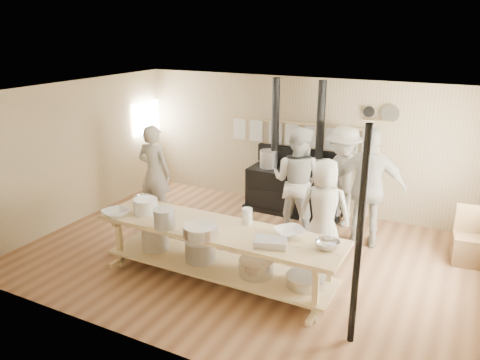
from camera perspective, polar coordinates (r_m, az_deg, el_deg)
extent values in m
plane|color=brown|center=(7.65, 0.75, -9.16)|extent=(7.00, 7.00, 0.00)
plane|color=tan|center=(9.36, 7.66, 4.40)|extent=(7.00, 0.00, 7.00)
plane|color=tan|center=(5.19, -11.73, -7.63)|extent=(7.00, 0.00, 7.00)
plane|color=tan|center=(9.18, -19.18, 3.26)|extent=(0.00, 5.00, 5.00)
plane|color=tan|center=(6.84, 0.85, 10.51)|extent=(7.00, 7.00, 0.00)
plane|color=white|center=(10.52, -11.34, 7.44)|extent=(0.00, 0.90, 0.90)
cube|color=black|center=(9.25, 6.58, -1.39)|extent=(1.80, 0.70, 0.85)
cube|color=black|center=(9.39, 6.50, -3.54)|extent=(1.90, 0.75, 0.10)
cube|color=black|center=(9.33, 7.38, 2.79)|extent=(1.80, 0.12, 0.35)
cylinder|color=black|center=(9.11, 4.34, 6.87)|extent=(0.15, 0.15, 1.75)
cylinder|color=black|center=(8.80, 9.76, 6.25)|extent=(0.15, 0.15, 1.75)
cylinder|color=#B2B2B7|center=(9.27, 3.54, 2.60)|extent=(0.36, 0.36, 0.34)
cylinder|color=gray|center=(8.86, 9.92, 1.47)|extent=(0.30, 0.30, 0.30)
cylinder|color=tan|center=(9.18, 7.56, 6.82)|extent=(3.00, 0.04, 0.04)
cube|color=beige|center=(9.75, -0.01, 6.34)|extent=(0.28, 0.01, 0.46)
cube|color=beige|center=(9.58, 2.05, 6.11)|extent=(0.28, 0.01, 0.46)
cube|color=beige|center=(9.43, 4.18, 5.87)|extent=(0.28, 0.01, 0.46)
cube|color=beige|center=(9.29, 6.38, 5.61)|extent=(0.28, 0.01, 0.46)
cube|color=beige|center=(9.16, 8.63, 5.34)|extent=(0.28, 0.01, 0.46)
cube|color=beige|center=(9.05, 10.95, 5.05)|extent=(0.28, 0.01, 0.46)
cube|color=beige|center=(8.95, 13.32, 4.75)|extent=(0.28, 0.01, 0.46)
cube|color=beige|center=(8.87, 15.73, 4.43)|extent=(0.28, 0.01, 0.46)
cube|color=tan|center=(8.80, 16.30, 6.94)|extent=(0.50, 0.14, 0.03)
cylinder|color=black|center=(8.82, 15.46, 8.03)|extent=(0.20, 0.04, 0.20)
cylinder|color=silver|center=(8.75, 17.83, 7.74)|extent=(0.32, 0.03, 0.32)
cube|color=tan|center=(6.58, -2.74, -6.05)|extent=(3.60, 0.90, 0.06)
cube|color=tan|center=(6.83, -2.67, -10.40)|extent=(3.40, 0.80, 0.04)
cube|color=tan|center=(6.86, -2.66, -10.77)|extent=(3.30, 0.06, 0.06)
cube|color=tan|center=(7.37, -14.48, -7.23)|extent=(0.07, 0.07, 0.85)
cube|color=tan|center=(7.78, -11.57, -5.60)|extent=(0.07, 0.07, 0.85)
cube|color=tan|center=(5.97, 9.20, -13.34)|extent=(0.07, 0.07, 0.85)
cube|color=tan|center=(6.47, 10.91, -10.77)|extent=(0.07, 0.07, 0.85)
cylinder|color=#B2B2B7|center=(7.29, -10.27, -6.89)|extent=(0.40, 0.40, 0.38)
cylinder|color=gray|center=(6.89, -4.88, -8.59)|extent=(0.44, 0.44, 0.30)
cylinder|color=silver|center=(6.53, 1.97, -10.57)|extent=(0.48, 0.48, 0.22)
cylinder|color=silver|center=(6.32, 7.84, -12.21)|extent=(0.52, 0.52, 0.14)
cylinder|color=black|center=(5.32, 14.31, -7.15)|extent=(0.08, 0.08, 2.60)
imported|color=#AAA596|center=(8.88, -10.38, 0.87)|extent=(0.68, 0.46, 1.82)
imported|color=#AAA596|center=(8.15, 7.00, -0.15)|extent=(0.99, 0.80, 1.93)
imported|color=#AAA596|center=(7.38, 10.21, -3.61)|extent=(0.87, 0.65, 1.62)
imported|color=#AAA596|center=(7.90, 15.45, -0.98)|extent=(1.24, 0.64, 2.02)
imported|color=#AAA596|center=(8.68, 12.37, 0.45)|extent=(1.36, 1.05, 1.85)
cube|color=#4F3A1F|center=(8.13, 25.88, -7.64)|extent=(0.47, 0.47, 0.45)
cube|color=#4F3A1F|center=(8.14, 26.19, -4.37)|extent=(0.42, 0.09, 0.50)
imported|color=white|center=(7.16, -14.94, -3.92)|extent=(0.48, 0.48, 0.09)
imported|color=silver|center=(7.62, -11.66, -2.28)|extent=(0.38, 0.38, 0.09)
imported|color=white|center=(6.33, 6.08, -6.38)|extent=(0.56, 0.56, 0.10)
imported|color=silver|center=(6.06, 10.57, -7.77)|extent=(0.38, 0.38, 0.10)
cube|color=#B2B2B7|center=(6.05, 3.74, -7.58)|extent=(0.47, 0.38, 0.09)
cylinder|color=silver|center=(6.31, -4.83, -6.14)|extent=(0.57, 0.57, 0.15)
cylinder|color=gray|center=(6.60, -9.23, -4.62)|extent=(0.31, 0.31, 0.27)
cylinder|color=white|center=(7.15, -11.44, -3.14)|extent=(0.43, 0.43, 0.22)
cylinder|color=white|center=(6.64, 0.88, -4.42)|extent=(0.16, 0.16, 0.23)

